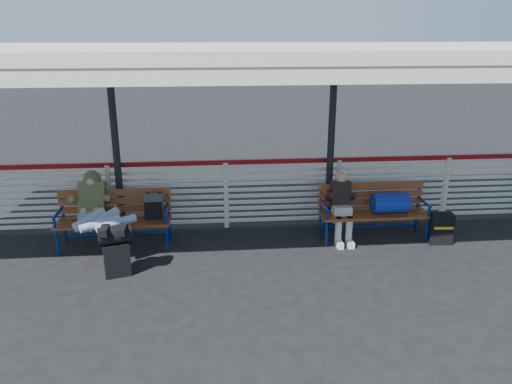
{
  "coord_description": "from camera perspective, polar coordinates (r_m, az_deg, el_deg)",
  "views": [
    {
      "loc": [
        -0.21,
        -6.43,
        3.41
      ],
      "look_at": [
        0.45,
        1.0,
        0.94
      ],
      "focal_mm": 35.0,
      "sensor_mm": 36.0,
      "label": 1
    }
  ],
  "objects": [
    {
      "name": "canopy",
      "position": [
        7.31,
        -3.54,
        15.37
      ],
      "size": [
        12.6,
        3.6,
        3.16
      ],
      "color": "silver",
      "rests_on": "ground"
    },
    {
      "name": "suitcase_side",
      "position": [
        8.78,
        20.33,
        -3.92
      ],
      "size": [
        0.39,
        0.25,
        0.52
      ],
      "rotation": [
        0.0,
        0.0,
        -0.06
      ],
      "color": "black",
      "rests_on": "ground"
    },
    {
      "name": "companion_person",
      "position": [
        8.38,
        9.78,
        -1.6
      ],
      "size": [
        0.32,
        0.66,
        1.15
      ],
      "color": "beige",
      "rests_on": "ground"
    },
    {
      "name": "ground",
      "position": [
        7.28,
        -2.86,
        -9.64
      ],
      "size": [
        60.0,
        60.0,
        0.0
      ],
      "primitive_type": "plane",
      "color": "black",
      "rests_on": "ground"
    },
    {
      "name": "bench_right",
      "position": [
        8.58,
        14.15,
        -1.42
      ],
      "size": [
        1.8,
        0.56,
        0.92
      ],
      "color": "#93401C",
      "rests_on": "ground"
    },
    {
      "name": "fence",
      "position": [
        8.77,
        -3.44,
        0.0
      ],
      "size": [
        12.08,
        0.08,
        1.24
      ],
      "color": "silver",
      "rests_on": "ground"
    },
    {
      "name": "bench_left",
      "position": [
        8.3,
        -14.83,
        -2.25
      ],
      "size": [
        1.8,
        0.56,
        0.92
      ],
      "color": "#93401C",
      "rests_on": "ground"
    },
    {
      "name": "traveler_man",
      "position": [
        8.01,
        -17.45,
        -2.53
      ],
      "size": [
        0.93,
        1.64,
        0.77
      ],
      "color": "#9BB8D0",
      "rests_on": "ground"
    },
    {
      "name": "luggage_stack",
      "position": [
        7.42,
        -15.7,
        -6.29
      ],
      "size": [
        0.5,
        0.36,
        0.75
      ],
      "rotation": [
        0.0,
        0.0,
        0.27
      ],
      "color": "black",
      "rests_on": "ground"
    }
  ]
}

